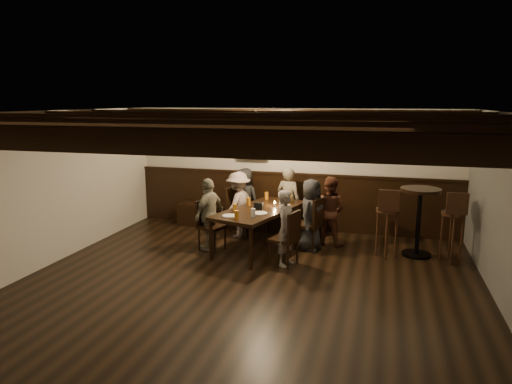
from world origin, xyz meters
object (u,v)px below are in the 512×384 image
(chair_left_far, at_px, (211,235))
(person_bench_right, at_px, (329,211))
(person_bench_left, at_px, (245,199))
(person_bench_centre, at_px, (288,201))
(dining_table, at_px, (260,212))
(person_left_far, at_px, (209,214))
(bar_stool_right, at_px, (452,236))
(person_right_near, at_px, (311,215))
(bar_stool_left, at_px, (387,232))
(high_top_table, at_px, (419,212))
(chair_right_near, at_px, (309,233))
(person_left_near, at_px, (238,204))
(chair_right_far, at_px, (285,248))
(person_right_far, at_px, (287,228))
(chair_left_near, at_px, (240,222))

(chair_left_far, bearing_deg, person_bench_right, 129.83)
(person_bench_left, relative_size, person_bench_centre, 0.95)
(dining_table, distance_m, person_bench_left, 1.27)
(person_left_far, distance_m, bar_stool_right, 3.98)
(bar_stool_right, bearing_deg, person_right_near, 173.78)
(chair_left_far, height_order, person_bench_centre, person_bench_centre)
(bar_stool_left, bearing_deg, high_top_table, 19.94)
(person_left_far, xyz_separation_m, high_top_table, (3.45, 0.63, 0.12))
(person_bench_centre, bearing_deg, person_bench_right, 170.54)
(chair_right_near, relative_size, bar_stool_left, 0.79)
(chair_right_near, bearing_deg, person_bench_centre, 50.17)
(person_bench_centre, bearing_deg, person_bench_left, 9.46)
(chair_left_far, bearing_deg, person_left_far, -90.00)
(person_bench_left, xyz_separation_m, person_left_near, (0.02, -0.47, -0.00))
(chair_right_far, relative_size, person_bench_left, 0.70)
(dining_table, height_order, person_bench_centre, person_bench_centre)
(person_right_near, bearing_deg, dining_table, 120.96)
(chair_left_far, height_order, high_top_table, high_top_table)
(person_left_near, bearing_deg, bar_stool_left, 96.23)
(person_bench_left, bearing_deg, person_right_near, 164.74)
(person_bench_centre, relative_size, person_left_far, 1.05)
(chair_right_near, relative_size, person_right_near, 0.74)
(person_right_far, bearing_deg, chair_right_near, 1.95)
(chair_right_far, relative_size, bar_stool_right, 0.75)
(chair_right_far, height_order, person_bench_right, person_bench_right)
(person_right_far, bearing_deg, dining_table, 59.04)
(person_right_near, height_order, bar_stool_left, person_right_near)
(chair_left_far, height_order, person_left_near, person_left_near)
(chair_left_far, height_order, bar_stool_right, bar_stool_right)
(dining_table, height_order, person_right_far, person_right_far)
(chair_left_near, relative_size, chair_left_far, 1.08)
(chair_right_near, bearing_deg, chair_left_far, 122.05)
(person_left_far, relative_size, high_top_table, 1.10)
(chair_left_far, distance_m, person_right_near, 1.76)
(high_top_table, relative_size, bar_stool_right, 0.99)
(person_bench_right, bearing_deg, high_top_table, -173.14)
(person_left_near, relative_size, person_left_far, 0.99)
(chair_right_near, distance_m, person_left_near, 1.51)
(person_bench_centre, relative_size, high_top_table, 1.15)
(dining_table, bearing_deg, chair_right_far, -32.06)
(person_left_near, bearing_deg, chair_left_near, 90.00)
(dining_table, height_order, chair_left_near, chair_left_near)
(chair_left_near, relative_size, bar_stool_right, 0.81)
(person_left_near, bearing_deg, chair_right_near, 90.00)
(chair_left_far, distance_m, bar_stool_left, 2.95)
(person_bench_right, xyz_separation_m, bar_stool_left, (1.00, -0.44, -0.19))
(bar_stool_left, height_order, bar_stool_right, same)
(chair_left_far, distance_m, person_bench_right, 2.14)
(person_left_far, distance_m, high_top_table, 3.51)
(person_bench_right, xyz_separation_m, person_left_far, (-1.95, -0.86, 0.01))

